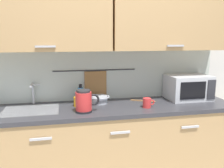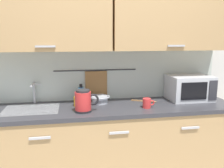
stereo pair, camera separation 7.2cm
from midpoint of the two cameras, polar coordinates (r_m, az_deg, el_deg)
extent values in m
cube|color=tan|center=(2.55, -0.55, -15.53)|extent=(2.50, 0.60, 0.86)
cube|color=#B7B7BC|center=(2.11, -17.91, -12.64)|extent=(0.18, 0.02, 0.02)
cube|color=#B7B7BC|center=(2.14, 1.07, -11.75)|extent=(0.18, 0.02, 0.02)
cube|color=#B7B7BC|center=(2.38, 17.69, -9.93)|extent=(0.18, 0.02, 0.02)
cube|color=#333338|center=(2.38, -0.57, -5.80)|extent=(2.53, 0.63, 0.04)
cube|color=#9EA0A5|center=(2.40, -19.91, -7.00)|extent=(0.52, 0.38, 0.09)
cube|color=silver|center=(2.63, -1.96, 4.00)|extent=(3.70, 0.06, 2.50)
cube|color=beige|center=(2.60, -1.82, 2.27)|extent=(2.50, 0.01, 0.55)
cube|color=tan|center=(2.40, -16.87, 16.07)|extent=(1.24, 0.33, 0.70)
cube|color=#B7B7BC|center=(2.21, -16.84, 8.75)|extent=(0.18, 0.01, 0.02)
cube|color=tan|center=(2.62, 13.02, 15.78)|extent=(1.24, 0.33, 0.70)
cube|color=#B7B7BC|center=(2.45, 14.43, 9.03)|extent=(0.18, 0.01, 0.02)
cylinder|color=#333338|center=(2.56, -4.98, 3.34)|extent=(0.90, 0.01, 0.01)
cube|color=olive|center=(2.59, -4.81, -0.62)|extent=(0.24, 0.02, 0.34)
cylinder|color=#B2B5BA|center=(2.58, -19.43, -2.17)|extent=(0.03, 0.03, 0.22)
cylinder|color=#B2B5BA|center=(2.48, -19.81, -0.33)|extent=(0.02, 0.16, 0.02)
cube|color=#B2B5BA|center=(2.56, -18.67, -0.17)|extent=(0.07, 0.02, 0.01)
cube|color=silver|center=(2.75, 17.26, -0.73)|extent=(0.46, 0.34, 0.27)
cube|color=black|center=(2.58, 18.42, -1.53)|extent=(0.29, 0.01, 0.18)
cube|color=#2D2D33|center=(2.69, 22.38, -1.29)|extent=(0.09, 0.01, 0.21)
cylinder|color=black|center=(2.21, -7.81, -6.50)|extent=(0.16, 0.16, 0.02)
cylinder|color=red|center=(2.18, -7.88, -4.15)|extent=(0.15, 0.15, 0.17)
cylinder|color=#262628|center=(2.16, -7.94, -1.71)|extent=(0.13, 0.13, 0.02)
torus|color=black|center=(2.19, -5.44, -3.82)|extent=(0.11, 0.02, 0.11)
cylinder|color=#3F8CD8|center=(2.52, -8.45, -2.68)|extent=(0.06, 0.06, 0.16)
cylinder|color=black|center=(2.49, -8.51, -0.49)|extent=(0.03, 0.03, 0.04)
cylinder|color=orange|center=(2.38, -9.23, -4.27)|extent=(0.08, 0.08, 0.09)
torus|color=orange|center=(2.39, -7.98, -4.17)|extent=(0.06, 0.01, 0.06)
cylinder|color=#A5ADB7|center=(2.47, -3.91, -3.84)|extent=(0.17, 0.17, 0.07)
torus|color=#A5ADB7|center=(2.46, -3.92, -3.13)|extent=(0.21, 0.21, 0.01)
cylinder|color=red|center=(2.33, 7.62, -4.58)|extent=(0.08, 0.08, 0.09)
torus|color=red|center=(2.35, 8.83, -4.45)|extent=(0.06, 0.01, 0.06)
cube|color=#9E7042|center=(2.57, 6.19, -4.03)|extent=(0.20, 0.12, 0.01)
ellipsoid|color=#9E7042|center=(2.55, 9.18, -4.18)|extent=(0.07, 0.06, 0.01)
camera|label=1|loc=(0.04, -90.87, -0.17)|focal=37.52mm
camera|label=2|loc=(0.04, 89.13, 0.17)|focal=37.52mm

